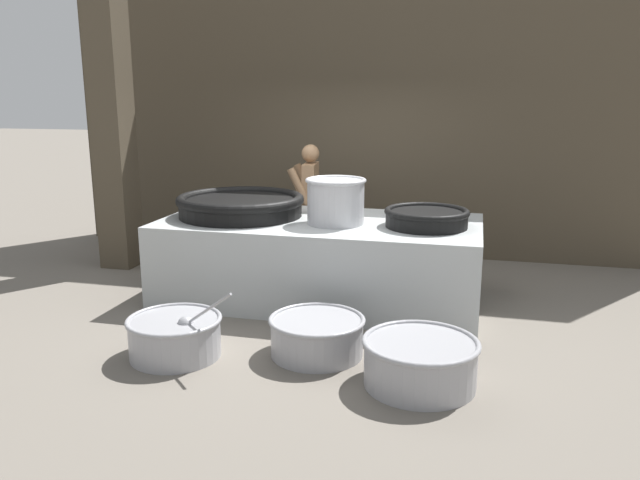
{
  "coord_description": "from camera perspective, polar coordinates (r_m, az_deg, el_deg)",
  "views": [
    {
      "loc": [
        1.67,
        -6.62,
        2.28
      ],
      "look_at": [
        0.0,
        0.0,
        0.68
      ],
      "focal_mm": 35.0,
      "sensor_mm": 36.0,
      "label": 1
    }
  ],
  "objects": [
    {
      "name": "stock_pot",
      "position": [
        6.74,
        1.44,
        3.67
      ],
      "size": [
        0.66,
        0.66,
        0.49
      ],
      "color": "#B7B7BC",
      "rests_on": "hearth_platform"
    },
    {
      "name": "ground_plane",
      "position": [
        7.2,
        0.0,
        -5.3
      ],
      "size": [
        60.0,
        60.0,
        0.0
      ],
      "primitive_type": "plane",
      "color": "slate"
    },
    {
      "name": "back_wall",
      "position": [
        9.11,
        3.68,
        12.9
      ],
      "size": [
        8.75,
        0.24,
        4.48
      ],
      "primitive_type": "cube",
      "color": "#4C4233",
      "rests_on": "ground_plane"
    },
    {
      "name": "hearth_platform",
      "position": [
        7.07,
        0.0,
        -1.8
      ],
      "size": [
        3.54,
        1.72,
        0.91
      ],
      "color": "#B2B7B7",
      "rests_on": "ground_plane"
    },
    {
      "name": "giant_wok_far",
      "position": [
        6.69,
        9.72,
        2.09
      ],
      "size": [
        0.9,
        0.9,
        0.2
      ],
      "color": "black",
      "rests_on": "hearth_platform"
    },
    {
      "name": "giant_wok_near",
      "position": [
        7.25,
        -7.27,
        3.23
      ],
      "size": [
        1.47,
        1.47,
        0.25
      ],
      "color": "black",
      "rests_on": "hearth_platform"
    },
    {
      "name": "prep_bowl_meat",
      "position": [
        5.63,
        -0.28,
        -8.61
      ],
      "size": [
        0.87,
        0.87,
        0.35
      ],
      "color": "#9E9EA3",
      "rests_on": "ground_plane"
    },
    {
      "name": "prep_bowl_vegetables",
      "position": [
        5.74,
        -13.11,
        -8.43
      ],
      "size": [
        1.07,
        0.84,
        0.71
      ],
      "color": "#9E9EA3",
      "rests_on": "ground_plane"
    },
    {
      "name": "support_pillar",
      "position": [
        8.67,
        -18.6,
        12.25
      ],
      "size": [
        0.42,
        0.42,
        4.48
      ],
      "primitive_type": "cube",
      "color": "#4C4233",
      "rests_on": "ground_plane"
    },
    {
      "name": "cook",
      "position": [
        8.19,
        -0.93,
        3.43
      ],
      "size": [
        0.41,
        0.63,
        1.65
      ],
      "rotation": [
        0.0,
        0.0,
        3.26
      ],
      "color": "#9E7551",
      "rests_on": "ground_plane"
    },
    {
      "name": "prep_bowl_extra",
      "position": [
        5.13,
        9.14,
        -10.8
      ],
      "size": [
        0.94,
        0.94,
        0.39
      ],
      "color": "#9E9EA3",
      "rests_on": "ground_plane"
    }
  ]
}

